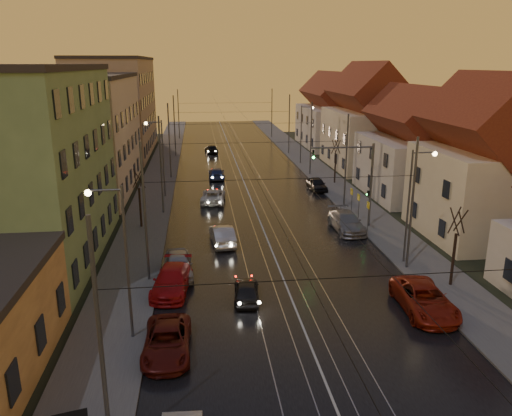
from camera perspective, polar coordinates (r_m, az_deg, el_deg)
name	(u,v)px	position (r m, az deg, el deg)	size (l,w,h in m)	color
ground	(312,349)	(25.47, 6.38, -15.75)	(160.00, 160.00, 0.00)	black
road	(241,175)	(62.68, -1.74, 3.82)	(16.00, 120.00, 0.04)	black
sidewalk_left	(160,176)	(62.64, -10.91, 3.58)	(4.00, 120.00, 0.15)	#4C4C4C
sidewalk_right	(319,172)	(64.27, 7.20, 4.06)	(4.00, 120.00, 0.15)	#4C4C4C
tram_rail_0	(223,175)	(62.53, -3.75, 3.80)	(0.06, 120.00, 0.03)	gray
tram_rail_1	(235,175)	(62.61, -2.44, 3.84)	(0.06, 120.00, 0.03)	gray
tram_rail_2	(247,174)	(62.74, -1.04, 3.87)	(0.06, 120.00, 0.03)	gray
tram_rail_3	(258,174)	(62.89, 0.26, 3.91)	(0.06, 120.00, 0.03)	gray
apartment_left_1	(17,169)	(37.75, -25.61, 4.01)	(10.00, 18.00, 13.00)	#638152
apartment_left_2	(82,136)	(56.85, -19.27, 7.78)	(10.00, 20.00, 12.00)	beige
apartment_left_3	(116,107)	(80.22, -15.74, 11.00)	(10.00, 24.00, 14.00)	#967F60
house_right_1	(484,169)	(43.04, 24.61, 4.02)	(8.67, 10.20, 10.80)	beige
house_right_2	(414,152)	(54.51, 17.59, 6.15)	(9.18, 12.24, 9.20)	beige
house_right_3	(367,124)	(68.17, 12.57, 9.38)	(9.18, 14.28, 11.50)	beige
house_right_4	(331,116)	(85.37, 8.60, 10.37)	(9.18, 16.32, 10.00)	beige
catenary_pole_l_0	(101,345)	(17.79, -17.33, -14.75)	(0.16, 0.16, 9.00)	#595B60
catenary_pole_l_1	(145,214)	(31.49, -12.58, -0.69)	(0.16, 0.16, 9.00)	#595B60
catenary_pole_r_1	(412,205)	(34.21, 17.40, 0.30)	(0.16, 0.16, 9.00)	#595B60
catenary_pole_l_2	(161,166)	(46.01, -10.80, 4.71)	(0.16, 0.16, 9.00)	#595B60
catenary_pole_r_2	(346,162)	(47.91, 10.26, 5.19)	(0.16, 0.16, 9.00)	#595B60
catenary_pole_l_3	(169,141)	(60.76, -9.87, 7.50)	(0.16, 0.16, 9.00)	#595B60
catenary_pole_r_3	(311,139)	(62.21, 6.30, 7.84)	(0.16, 0.16, 9.00)	#595B60
catenary_pole_l_4	(175,126)	(75.61, -9.30, 9.20)	(0.16, 0.16, 9.00)	#595B60
catenary_pole_r_4	(289,125)	(76.78, 3.81, 9.47)	(0.16, 0.16, 9.00)	#595B60
catenary_pole_l_5	(179,114)	(93.50, -8.85, 10.52)	(0.16, 0.16, 9.00)	#595B60
catenary_pole_r_5	(272,113)	(94.45, 1.82, 10.75)	(0.16, 0.16, 9.00)	#595B60
street_lamp_0	(120,249)	(24.85, -15.33, -4.53)	(1.75, 0.32, 8.00)	#595B60
street_lamp_1	(413,196)	(35.19, 17.56, 1.37)	(1.75, 0.32, 8.00)	#595B60
street_lamp_2	(160,151)	(51.86, -10.94, 6.41)	(1.75, 0.32, 8.00)	#595B60
street_lamp_3	(303,129)	(69.04, 5.43, 9.01)	(1.75, 0.32, 8.00)	#595B60
traffic_light_mast	(360,175)	(42.11, 11.79, 3.74)	(5.30, 0.32, 7.20)	#595B60
bare_tree_0	(140,200)	(42.74, -13.14, 0.92)	(1.09, 1.09, 5.11)	black
bare_tree_1	(454,249)	(32.95, 21.73, -4.41)	(1.09, 1.09, 5.11)	black
bare_tree_2	(335,163)	(58.21, 9.06, 5.15)	(1.09, 1.09, 5.11)	black
driving_car_0	(246,290)	(29.69, -1.10, -9.39)	(1.44, 3.59, 1.22)	black
driving_car_1	(222,235)	(38.51, -3.87, -3.09)	(1.57, 4.49, 1.48)	#AEAFB4
driving_car_2	(213,196)	(50.06, -4.92, 1.37)	(2.27, 4.92, 1.37)	#B5B5B5
driving_car_3	(217,174)	(60.46, -4.53, 3.94)	(1.85, 4.55, 1.32)	navy
driving_car_4	(211,149)	(78.08, -5.12, 6.73)	(1.64, 4.07, 1.39)	black
parked_left_1	(167,341)	(25.04, -10.13, -14.74)	(2.21, 4.79, 1.33)	#54130E
parked_left_2	(172,280)	(31.12, -9.57, -8.12)	(2.08, 5.12, 1.48)	#A61012
parked_left_3	(178,265)	(33.24, -8.87, -6.41)	(1.81, 4.50, 1.53)	#9B9BA0
parked_right_0	(424,299)	(29.86, 18.68, -9.83)	(2.53, 5.50, 1.53)	maroon
parked_right_1	(346,222)	(42.17, 10.29, -1.55)	(2.17, 5.33, 1.55)	gray
parked_right_2	(317,184)	(55.14, 6.97, 2.71)	(1.64, 4.07, 1.39)	black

